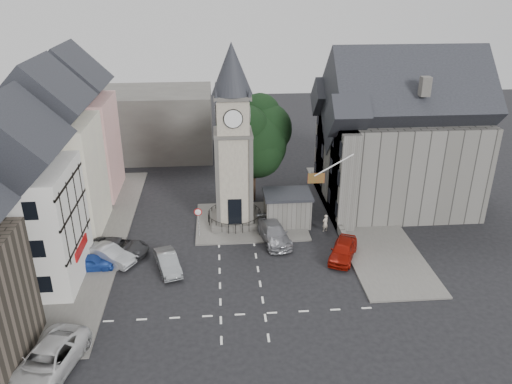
{
  "coord_description": "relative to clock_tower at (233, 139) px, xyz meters",
  "views": [
    {
      "loc": [
        -1.31,
        -33.06,
        21.47
      ],
      "look_at": [
        1.75,
        5.0,
        4.4
      ],
      "focal_mm": 35.0,
      "sensor_mm": 36.0,
      "label": 1
    }
  ],
  "objects": [
    {
      "name": "pavement_east",
      "position": [
        12.0,
        0.01,
        -8.05
      ],
      "size": [
        6.0,
        26.0,
        0.14
      ],
      "primitive_type": "cube",
      "color": "#595651",
      "rests_on": "ground"
    },
    {
      "name": "terrace_pink",
      "position": [
        -15.5,
        8.01,
        -1.54
      ],
      "size": [
        8.1,
        7.6,
        12.8
      ],
      "color": "#DCA197",
      "rests_on": "ground"
    },
    {
      "name": "car_island_east",
      "position": [
        3.24,
        -3.63,
        -7.36
      ],
      "size": [
        2.99,
        5.53,
        1.52
      ],
      "primitive_type": "imported",
      "rotation": [
        0.0,
        0.0,
        0.17
      ],
      "color": "gray",
      "rests_on": "ground"
    },
    {
      "name": "car_west_blue",
      "position": [
        -11.5,
        -6.95,
        -7.5
      ],
      "size": [
        3.71,
        1.59,
        1.25
      ],
      "primitive_type": "imported",
      "rotation": [
        0.0,
        0.0,
        1.6
      ],
      "color": "#1C409E",
      "rests_on": "ground"
    },
    {
      "name": "town_tree",
      "position": [
        2.0,
        5.01,
        -1.15
      ],
      "size": [
        7.2,
        7.2,
        10.8
      ],
      "color": "black",
      "rests_on": "ground"
    },
    {
      "name": "road_markings",
      "position": [
        0.0,
        -13.49,
        -8.12
      ],
      "size": [
        20.0,
        8.0,
        0.01
      ],
      "primitive_type": "cube",
      "color": "silver",
      "rests_on": "ground"
    },
    {
      "name": "stone_shelter",
      "position": [
        4.8,
        -0.49,
        -6.57
      ],
      "size": [
        4.3,
        3.3,
        3.08
      ],
      "color": "#5D5B56",
      "rests_on": "ground"
    },
    {
      "name": "ground",
      "position": [
        0.0,
        -7.99,
        -8.12
      ],
      "size": [
        120.0,
        120.0,
        0.0
      ],
      "primitive_type": "plane",
      "color": "black",
      "rests_on": "ground"
    },
    {
      "name": "car_east_red",
      "position": [
        8.5,
        -6.9,
        -7.36
      ],
      "size": [
        3.5,
        4.82,
        1.53
      ],
      "primitive_type": "imported",
      "rotation": [
        0.0,
        0.0,
        -0.43
      ],
      "color": "maroon",
      "rests_on": "ground"
    },
    {
      "name": "car_island_silver",
      "position": [
        -5.5,
        -7.49,
        -7.44
      ],
      "size": [
        2.61,
        4.39,
        1.37
      ],
      "primitive_type": "imported",
      "rotation": [
        0.0,
        0.0,
        0.3
      ],
      "color": "gray",
      "rests_on": "ground"
    },
    {
      "name": "car_west_silver",
      "position": [
        -10.23,
        -6.08,
        -7.4
      ],
      "size": [
        4.53,
        3.58,
        1.44
      ],
      "primitive_type": "imported",
      "rotation": [
        0.0,
        0.0,
        1.02
      ],
      "color": "#A9ACB1",
      "rests_on": "ground"
    },
    {
      "name": "car_west_grey",
      "position": [
        -9.71,
        -4.89,
        -7.43
      ],
      "size": [
        5.3,
        3.26,
        1.37
      ],
      "primitive_type": "imported",
      "rotation": [
        0.0,
        0.0,
        1.36
      ],
      "color": "#303032",
      "rests_on": "ground"
    },
    {
      "name": "flagpole",
      "position": [
        8.0,
        -3.99,
        -1.12
      ],
      "size": [
        3.68,
        0.1,
        2.74
      ],
      "color": "white",
      "rests_on": "ground"
    },
    {
      "name": "warning_sign_post",
      "position": [
        -3.2,
        -2.56,
        -6.09
      ],
      "size": [
        0.7,
        0.19,
        2.85
      ],
      "color": "black",
      "rests_on": "ground"
    },
    {
      "name": "pedestrian",
      "position": [
        8.0,
        -2.27,
        -7.3
      ],
      "size": [
        0.71,
        0.64,
        1.64
      ],
      "primitive_type": "imported",
      "rotation": [
        0.0,
        0.0,
        3.66
      ],
      "color": "#BEB09D",
      "rests_on": "ground"
    },
    {
      "name": "east_boundary_wall",
      "position": [
        9.2,
        2.01,
        -7.67
      ],
      "size": [
        0.4,
        16.0,
        0.9
      ],
      "primitive_type": "cube",
      "color": "#5D5B56",
      "rests_on": "ground"
    },
    {
      "name": "central_island",
      "position": [
        1.5,
        0.01,
        -8.04
      ],
      "size": [
        10.0,
        8.0,
        0.16
      ],
      "primitive_type": "cube",
      "color": "#595651",
      "rests_on": "ground"
    },
    {
      "name": "pavement_west",
      "position": [
        -12.5,
        -1.99,
        -8.05
      ],
      "size": [
        6.0,
        30.0,
        0.14
      ],
      "primitive_type": "cube",
      "color": "#595651",
      "rests_on": "ground"
    },
    {
      "name": "terrace_cream",
      "position": [
        -15.5,
        0.01,
        -1.54
      ],
      "size": [
        8.1,
        7.6,
        12.8
      ],
      "color": "#F5F0CD",
      "rests_on": "ground"
    },
    {
      "name": "east_building",
      "position": [
        15.59,
        3.01,
        -1.86
      ],
      "size": [
        14.4,
        11.4,
        12.6
      ],
      "color": "#5D5B56",
      "rests_on": "ground"
    },
    {
      "name": "terrace_tudor",
      "position": [
        -15.5,
        -7.99,
        -1.93
      ],
      "size": [
        8.1,
        7.6,
        12.0
      ],
      "color": "silver",
      "rests_on": "ground"
    },
    {
      "name": "clock_tower",
      "position": [
        0.0,
        0.0,
        0.0
      ],
      "size": [
        4.86,
        4.86,
        16.25
      ],
      "color": "#4C4944",
      "rests_on": "ground"
    },
    {
      "name": "van_sw_white",
      "position": [
        -11.5,
        -17.99,
        -7.27
      ],
      "size": [
        4.24,
        6.64,
        1.7
      ],
      "primitive_type": "imported",
      "rotation": [
        0.0,
        0.0,
        -0.25
      ],
      "color": "silver",
      "rests_on": "ground"
    },
    {
      "name": "backdrop_west",
      "position": [
        -12.0,
        20.01,
        -4.12
      ],
      "size": [
        20.0,
        10.0,
        8.0
      ],
      "primitive_type": "cube",
      "color": "#4C4944",
      "rests_on": "ground"
    }
  ]
}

